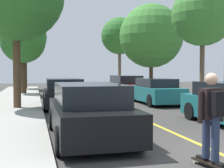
{
  "coord_description": "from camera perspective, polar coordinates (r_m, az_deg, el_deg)",
  "views": [
    {
      "loc": [
        -3.91,
        -5.31,
        1.8
      ],
      "look_at": [
        -0.29,
        8.93,
        1.16
      ],
      "focal_mm": 49.49,
      "sensor_mm": 36.0,
      "label": 1
    }
  ],
  "objects": [
    {
      "name": "street_tree_left_near",
      "position": [
        23.57,
        -16.12,
        7.62
      ],
      "size": [
        3.27,
        3.27,
        5.48
      ],
      "color": "#3D2D1E",
      "rests_on": "sidewalk_left"
    },
    {
      "name": "skateboarder",
      "position": [
        5.95,
        18.05,
        -4.97
      ],
      "size": [
        0.59,
        0.71,
        1.66
      ],
      "color": "black",
      "rests_on": "skateboard"
    },
    {
      "name": "street_tree_right_near",
      "position": [
        23.51,
        7.27,
        8.79
      ],
      "size": [
        4.76,
        4.76,
        6.64
      ],
      "color": "#4C3823",
      "rests_on": "sidewalk_right"
    },
    {
      "name": "parked_car_left_nearest",
      "position": [
        8.23,
        -4.23,
        -5.13
      ],
      "size": [
        1.97,
        4.41,
        1.45
      ],
      "color": "black",
      "rests_on": "ground"
    },
    {
      "name": "parked_car_left_near",
      "position": [
        15.33,
        -8.91,
        -1.68
      ],
      "size": [
        2.05,
        4.49,
        1.41
      ],
      "color": "black",
      "rests_on": "ground"
    },
    {
      "name": "parked_car_right_near",
      "position": [
        16.87,
        8.1,
        -1.37
      ],
      "size": [
        1.91,
        4.26,
        1.38
      ],
      "color": "#196066",
      "rests_on": "ground"
    },
    {
      "name": "street_tree_left_far",
      "position": [
        30.23,
        -15.73,
        8.39
      ],
      "size": [
        3.95,
        3.95,
        6.8
      ],
      "color": "#3D2D1E",
      "rests_on": "sidewalk_left"
    },
    {
      "name": "parked_car_right_far",
      "position": [
        22.12,
        2.6,
        -0.32
      ],
      "size": [
        1.97,
        4.44,
        1.45
      ],
      "color": "maroon",
      "rests_on": "ground"
    },
    {
      "name": "center_line",
      "position": [
        10.25,
        8.48,
        -7.65
      ],
      "size": [
        0.12,
        39.2,
        0.01
      ],
      "primitive_type": "cube",
      "color": "gold",
      "rests_on": "ground"
    },
    {
      "name": "skateboard",
      "position": [
        6.17,
        17.7,
        -13.79
      ],
      "size": [
        0.36,
        0.87,
        0.1
      ],
      "color": "black",
      "rests_on": "ground"
    },
    {
      "name": "street_tree_right_far",
      "position": [
        31.89,
        1.42,
        8.85
      ],
      "size": [
        3.78,
        3.78,
        7.1
      ],
      "color": "brown",
      "rests_on": "sidewalk_right"
    },
    {
      "name": "street_tree_right_nearest",
      "position": [
        17.09,
        16.41,
        12.11
      ],
      "size": [
        3.25,
        3.25,
        6.19
      ],
      "color": "brown",
      "rests_on": "sidewalk_right"
    }
  ]
}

